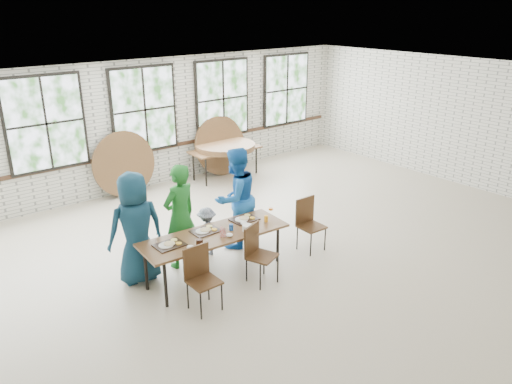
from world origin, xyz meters
TOP-DOWN VIEW (x-y plane):
  - room at (0.00, 4.44)m, footprint 12.00×12.00m
  - dining_table at (-1.17, 0.01)m, footprint 2.45×0.98m
  - chair_near_left at (-1.85, -0.60)m, footprint 0.42×0.41m
  - chair_near_right at (-0.76, -0.55)m, footprint 0.54×0.53m
  - chair_spare at (0.66, -0.25)m, footprint 0.43×0.42m
  - adult_teal at (-2.19, 0.66)m, footprint 0.94×0.66m
  - adult_green at (-1.40, 0.66)m, footprint 0.72×0.54m
  - toddler at (-0.88, 0.66)m, footprint 0.61×0.40m
  - adult_blue at (-0.25, 0.66)m, footprint 0.96×0.79m
  - storage_table at (1.85, 3.88)m, footprint 1.83×0.83m
  - tabletop_clutter at (-1.07, -0.01)m, footprint 1.95×0.65m
  - round_tops_stacked at (1.85, 3.88)m, footprint 1.50×1.50m
  - round_tops_leaning at (1.08, 4.26)m, footprint 4.15×0.46m

SIDE VIEW (x-z plane):
  - toddler at x=-0.88m, z-range 0.00..0.89m
  - chair_near_left at x=-1.85m, z-range 0.08..1.03m
  - chair_near_right at x=-0.76m, z-range 0.08..1.03m
  - chair_spare at x=0.66m, z-range 0.08..1.03m
  - storage_table at x=1.85m, z-range 0.32..1.06m
  - dining_table at x=-1.17m, z-range 0.32..1.06m
  - round_tops_leaning at x=1.08m, z-range -0.01..1.48m
  - tabletop_clutter at x=-1.07m, z-range 0.71..0.82m
  - round_tops_stacked at x=1.85m, z-range 0.74..0.87m
  - adult_green at x=-1.40m, z-range 0.00..1.78m
  - adult_teal at x=-2.19m, z-range 0.00..1.80m
  - adult_blue at x=-0.25m, z-range 0.00..1.84m
  - room at x=0.00m, z-range -4.17..7.83m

